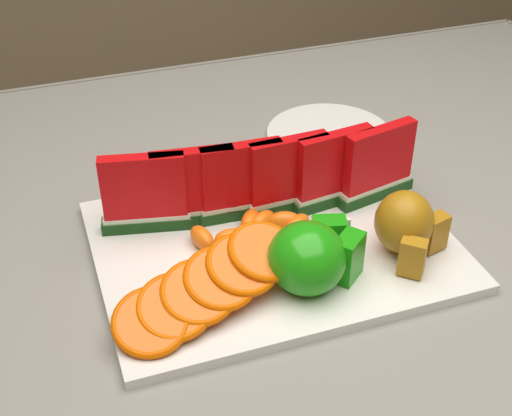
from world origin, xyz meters
TOP-DOWN VIEW (x-y plane):
  - table at (0.00, 0.00)m, footprint 1.40×0.90m
  - tablecloth at (0.00, 0.00)m, footprint 1.53×1.03m
  - platter at (0.07, -0.01)m, footprint 0.40×0.30m
  - apple_cluster at (0.09, -0.09)m, footprint 0.12×0.10m
  - pear_cluster at (0.20, -0.08)m, footprint 0.09×0.10m
  - side_plate at (0.24, 0.20)m, footprint 0.20×0.20m
  - watermelon_row at (0.08, 0.04)m, footprint 0.39×0.07m
  - orange_fan_front at (-0.03, -0.09)m, footprint 0.23×0.14m
  - orange_fan_back at (0.04, 0.11)m, footprint 0.25×0.11m
  - tangerine_segments at (0.06, 0.00)m, footprint 0.15×0.07m

SIDE VIEW (x-z plane):
  - table at x=0.00m, z-range 0.28..1.03m
  - tablecloth at x=0.00m, z-range 0.62..0.82m
  - side_plate at x=0.24m, z-range 0.76..0.77m
  - platter at x=0.07m, z-range 0.76..0.77m
  - tangerine_segments at x=0.06m, z-range 0.77..0.79m
  - orange_fan_back at x=0.04m, z-range 0.77..0.81m
  - orange_fan_front at x=-0.03m, z-range 0.77..0.83m
  - apple_cluster at x=0.09m, z-range 0.76..0.84m
  - pear_cluster at x=0.20m, z-range 0.77..0.84m
  - watermelon_row at x=0.08m, z-range 0.77..0.87m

